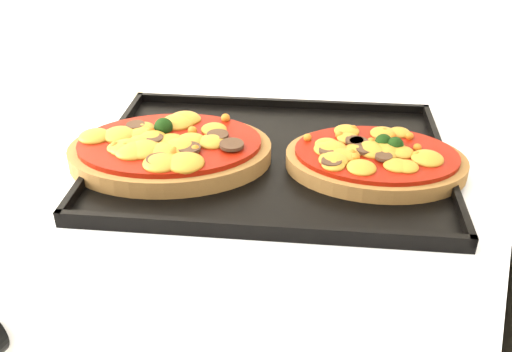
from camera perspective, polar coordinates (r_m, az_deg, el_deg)
The scene contains 3 objects.
baking_tray at distance 0.75m, azimuth 1.55°, elevation 1.95°, with size 0.45×0.33×0.02m, color black.
pizza_left at distance 0.74m, azimuth -8.58°, elevation 2.79°, with size 0.26×0.18×0.04m, color brown, non-canonical shape.
pizza_right at distance 0.73m, azimuth 11.89°, elevation 1.78°, with size 0.23×0.16×0.03m, color brown, non-canonical shape.
Camera 1 is at (0.21, 1.11, 1.29)m, focal length 40.00 mm.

